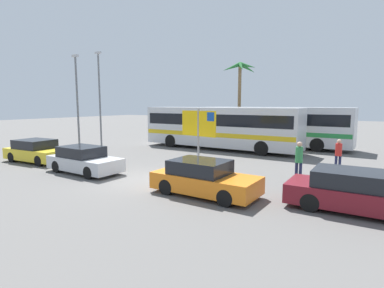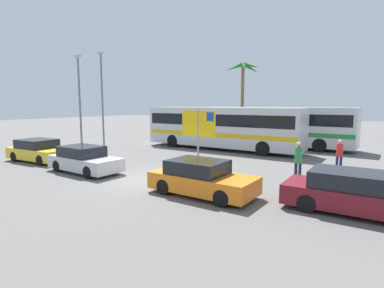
{
  "view_description": "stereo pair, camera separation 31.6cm",
  "coord_description": "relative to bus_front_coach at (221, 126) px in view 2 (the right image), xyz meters",
  "views": [
    {
      "loc": [
        9.14,
        -10.4,
        3.45
      ],
      "look_at": [
        0.28,
        3.28,
        1.3
      ],
      "focal_mm": 28.57,
      "sensor_mm": 36.0,
      "label": 1
    },
    {
      "loc": [
        9.41,
        -10.23,
        3.45
      ],
      "look_at": [
        0.28,
        3.28,
        1.3
      ],
      "focal_mm": 28.57,
      "sensor_mm": 36.0,
      "label": 2
    }
  ],
  "objects": [
    {
      "name": "ground",
      "position": [
        1.68,
        -10.15,
        -1.78
      ],
      "size": [
        120.0,
        120.0,
        0.0
      ],
      "primitive_type": "plane",
      "color": "#605E5B"
    },
    {
      "name": "bus_front_coach",
      "position": [
        0.0,
        0.0,
        0.0
      ],
      "size": [
        12.18,
        2.47,
        3.17
      ],
      "color": "silver",
      "rests_on": "ground"
    },
    {
      "name": "bus_rear_coach",
      "position": [
        2.78,
        3.78,
        0.0
      ],
      "size": [
        12.18,
        2.47,
        3.17
      ],
      "color": "silver",
      "rests_on": "ground"
    },
    {
      "name": "ferry_sign",
      "position": [
        2.68,
        -7.3,
        0.54
      ],
      "size": [
        2.19,
        0.37,
        3.2
      ],
      "rotation": [
        0.0,
        0.0,
        -0.14
      ],
      "color": "gray",
      "rests_on": "ground"
    },
    {
      "name": "car_silver",
      "position": [
        -1.96,
        -10.83,
        -1.15
      ],
      "size": [
        4.06,
        1.73,
        1.32
      ],
      "rotation": [
        0.0,
        0.0,
        -0.01
      ],
      "color": "#B7BABF",
      "rests_on": "ground"
    },
    {
      "name": "car_orange",
      "position": [
        5.05,
        -10.8,
        -1.15
      ],
      "size": [
        4.08,
        1.81,
        1.32
      ],
      "rotation": [
        0.0,
        0.0,
        -0.01
      ],
      "color": "orange",
      "rests_on": "ground"
    },
    {
      "name": "car_yellow",
      "position": [
        -6.77,
        -10.45,
        -1.15
      ],
      "size": [
        4.16,
        2.14,
        1.32
      ],
      "rotation": [
        0.0,
        0.0,
        0.08
      ],
      "color": "yellow",
      "rests_on": "ground"
    },
    {
      "name": "car_maroon",
      "position": [
        10.17,
        -9.68,
        -1.15
      ],
      "size": [
        4.58,
        1.94,
        1.32
      ],
      "rotation": [
        0.0,
        0.0,
        0.03
      ],
      "color": "maroon",
      "rests_on": "ground"
    },
    {
      "name": "pedestrian_by_bus",
      "position": [
        7.58,
        -6.85,
        -0.71
      ],
      "size": [
        0.32,
        0.32,
        1.8
      ],
      "rotation": [
        0.0,
        0.0,
        1.46
      ],
      "color": "#1E2347",
      "rests_on": "ground"
    },
    {
      "name": "pedestrian_near_sign",
      "position": [
        8.74,
        -3.51,
        -0.81
      ],
      "size": [
        0.32,
        0.32,
        1.66
      ],
      "rotation": [
        0.0,
        0.0,
        1.85
      ],
      "color": "#1E2347",
      "rests_on": "ground"
    },
    {
      "name": "lamp_post_left_side",
      "position": [
        -8.23,
        -6.38,
        1.99
      ],
      "size": [
        0.56,
        0.2,
        6.9
      ],
      "color": "slate",
      "rests_on": "ground"
    },
    {
      "name": "lamp_post_right_side",
      "position": [
        -8.76,
        -3.88,
        2.29
      ],
      "size": [
        0.56,
        0.2,
        7.5
      ],
      "color": "slate",
      "rests_on": "ground"
    },
    {
      "name": "palm_tree_seaside",
      "position": [
        -1.88,
        7.77,
        4.34
      ],
      "size": [
        3.66,
        3.4,
        7.53
      ],
      "color": "brown",
      "rests_on": "ground"
    }
  ]
}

